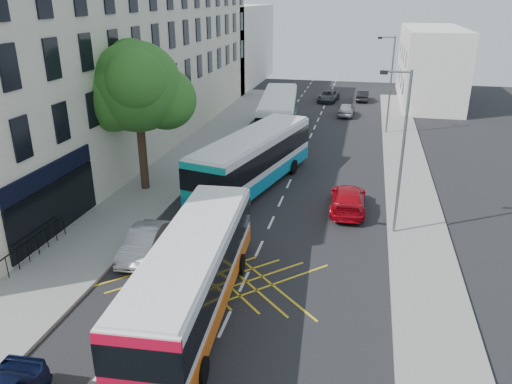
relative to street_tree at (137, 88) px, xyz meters
The scene contains 18 objects.
ground 18.33m from the street_tree, 60.38° to the right, with size 120.00×120.00×0.00m, color black.
pavement_left 6.22m from the street_tree, 73.47° to the left, with size 5.00×70.00×0.15m, color gray.
pavement_right 17.17m from the street_tree, ahead, with size 3.00×70.00×0.15m, color gray.
terrace_main 11.00m from the street_tree, 119.95° to the left, with size 8.30×45.00×13.50m.
terrace_far 40.43m from the street_tree, 97.81° to the left, with size 8.00×20.00×10.00m, color silver.
building_right 38.43m from the street_tree, 59.43° to the left, with size 6.00×18.00×8.00m, color silver.
street_tree is the anchor object (origin of this frame).
lamp_near 15.10m from the street_tree, 11.40° to the right, with size 1.45×0.15×8.00m.
lamp_far 22.57m from the street_tree, 49.19° to the left, with size 1.45×0.15×8.00m.
railings 11.22m from the street_tree, 97.02° to the right, with size 0.08×5.60×1.14m, color black, non-canonical shape.
bus_near 14.26m from the street_tree, 57.90° to the right, with size 3.28×11.10×3.08m.
bus_mid 8.09m from the street_tree, 18.18° to the left, with size 5.50×12.32×3.38m.
bus_far 16.36m from the street_tree, 68.69° to the left, with size 4.30×12.50×3.45m.
parked_car_silver 10.19m from the street_tree, 65.82° to the right, with size 1.37×3.94×1.30m, color #A2A3AA.
red_hatchback 13.60m from the street_tree, ahead, with size 1.91×4.70×1.36m, color #B50713.
distant_car_grey 31.99m from the street_tree, 74.01° to the left, with size 1.97×4.27×1.19m, color #383A3F.
distant_car_silver 26.43m from the street_tree, 64.65° to the left, with size 1.50×3.74×1.27m, color #9B9EA2.
distant_car_dark 34.26m from the street_tree, 68.33° to the left, with size 1.28×3.68×1.21m, color black.
Camera 1 is at (4.44, -11.62, 11.26)m, focal length 35.00 mm.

